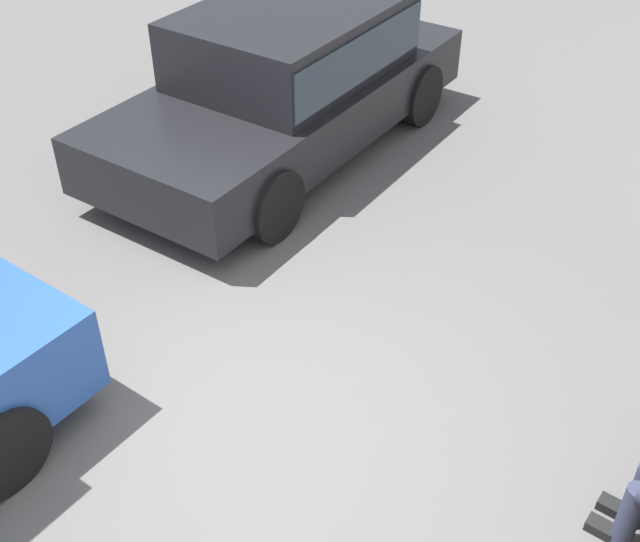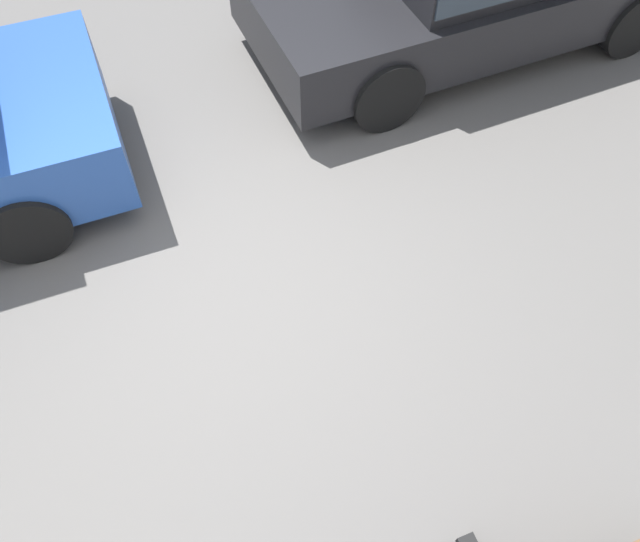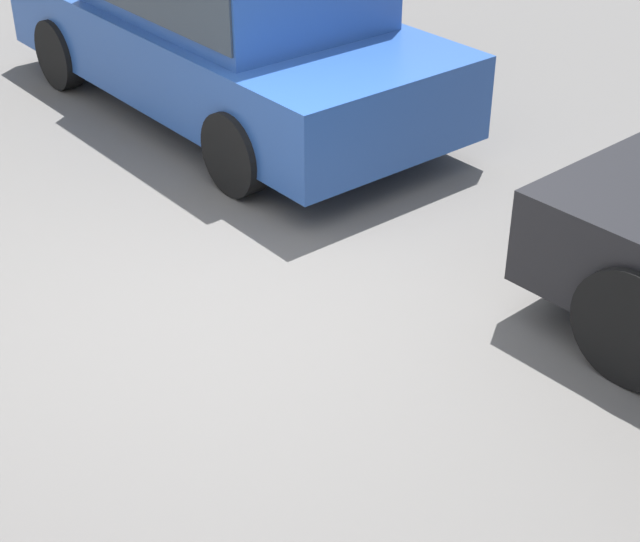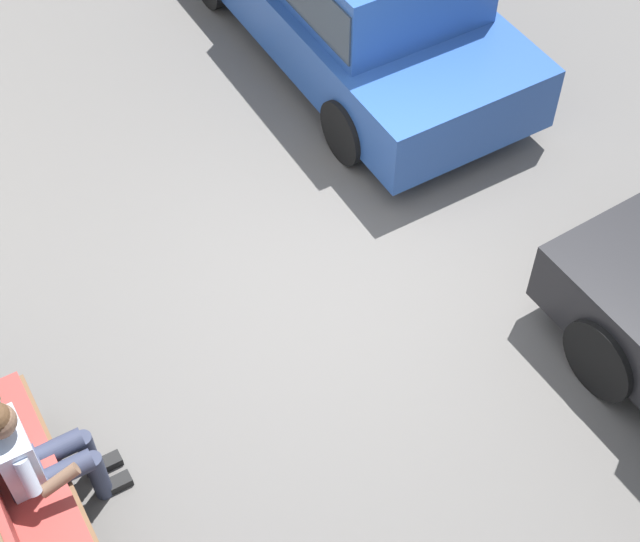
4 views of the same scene
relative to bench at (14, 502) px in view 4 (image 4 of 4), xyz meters
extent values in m
plane|color=#565451|center=(0.91, -2.90, -0.56)|extent=(60.00, 60.00, 0.00)
cylinder|color=brown|center=(0.90, -0.29, -0.37)|extent=(0.07, 0.07, 0.37)
cube|color=brown|center=(0.00, -0.09, -0.15)|extent=(1.96, 0.55, 0.06)
cube|color=maroon|center=(0.00, -0.09, -0.07)|extent=(1.90, 0.49, 0.10)
cylinder|color=#2D3347|center=(0.27, -0.33, -0.07)|extent=(0.15, 0.42, 0.15)
cylinder|color=#2D3347|center=(0.27, -0.54, -0.31)|extent=(0.12, 0.12, 0.48)
cube|color=black|center=(0.27, -0.62, -0.52)|extent=(0.10, 0.24, 0.07)
cylinder|color=#2D3347|center=(0.09, -0.33, -0.07)|extent=(0.15, 0.42, 0.15)
cylinder|color=#2D3347|center=(0.09, -0.54, -0.31)|extent=(0.12, 0.12, 0.48)
cube|color=black|center=(0.09, -0.62, -0.52)|extent=(0.10, 0.24, 0.07)
cube|color=#2D3347|center=(0.18, -0.12, -0.07)|extent=(0.34, 0.24, 0.14)
cube|color=silver|center=(0.18, -0.12, 0.21)|extent=(0.38, 0.22, 0.56)
cylinder|color=silver|center=(-0.06, -0.14, 0.32)|extent=(0.20, 0.10, 0.28)
cylinder|color=brown|center=(-0.11, -0.30, 0.20)|extent=(0.08, 0.27, 0.17)
cylinder|color=black|center=(-0.90, -4.07, -0.23)|extent=(0.66, 0.21, 0.66)
cube|color=#23478E|center=(3.45, -4.49, -0.02)|extent=(4.31, 1.77, 0.62)
cylinder|color=black|center=(2.11, -3.69, -0.25)|extent=(0.61, 0.19, 0.61)
cylinder|color=black|center=(2.13, -5.33, -0.25)|extent=(0.61, 0.19, 0.61)
camera|label=1|loc=(3.46, -0.30, 3.50)|focal=45.00mm
camera|label=2|loc=(1.13, -0.30, 3.26)|focal=35.00mm
camera|label=3|loc=(-3.09, -0.30, 2.58)|focal=55.00mm
camera|label=4|loc=(-3.33, -0.30, 5.67)|focal=55.00mm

